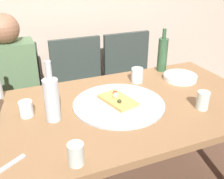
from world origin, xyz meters
The scene contains 15 objects.
dining_table centered at (0.00, 0.00, 0.68)m, with size 1.66×0.88×0.76m.
pizza_tray centered at (0.02, 0.01, 0.76)m, with size 0.51×0.51×0.01m, color #ADADB2.
pizza_slice_last centered at (0.02, 0.03, 0.78)m, with size 0.18×0.25×0.05m.
beer_bottle centered at (-0.35, 0.00, 0.88)m, with size 0.08×0.08×0.31m.
water_bottle centered at (0.51, 0.37, 0.88)m, with size 0.07×0.07×0.31m.
tumbler_near centered at (0.25, 0.25, 0.80)m, with size 0.08×0.08×0.10m, color silver.
tumbler_far centered at (-0.47, 0.09, 0.80)m, with size 0.07×0.07×0.08m, color silver.
wine_glass centered at (-0.33, -0.36, 0.80)m, with size 0.07×0.07×0.09m, color #B7C6BC.
short_glass centered at (0.42, -0.20, 0.81)m, with size 0.07×0.07×0.10m, color #B7C6BC.
plate_stack centered at (0.54, 0.18, 0.77)m, with size 0.22×0.22×0.03m, color white.
table_knife centered at (-0.61, -0.29, 0.76)m, with size 0.22×0.02×0.01m, color #B7B7BC.
chair_left centered at (-0.51, 0.84, 0.51)m, with size 0.44×0.44×0.90m.
chair_middle centered at (0.03, 0.84, 0.51)m, with size 0.44×0.44×0.90m.
chair_right centered at (0.51, 0.84, 0.51)m, with size 0.44×0.44×0.90m.
guest_in_sweater centered at (-0.51, 0.69, 0.64)m, with size 0.36×0.56×1.17m.
Camera 1 is at (-0.51, -1.17, 1.48)m, focal length 42.53 mm.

